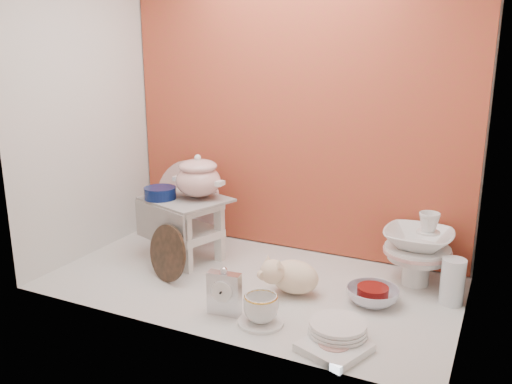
# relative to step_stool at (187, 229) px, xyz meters

# --- Properties ---
(ground) EXTENTS (1.80, 1.80, 0.00)m
(ground) POSITION_rel_step_stool_xyz_m (0.40, -0.11, -0.16)
(ground) COLOR silver
(ground) RESTS_ON ground
(niche_shell) EXTENTS (1.86, 1.03, 1.53)m
(niche_shell) POSITION_rel_step_stool_xyz_m (0.40, 0.07, 0.77)
(niche_shell) COLOR #B1372C
(niche_shell) RESTS_ON ground
(step_stool) EXTENTS (0.46, 0.43, 0.32)m
(step_stool) POSITION_rel_step_stool_xyz_m (0.00, 0.00, 0.00)
(step_stool) COLOR silver
(step_stool) RESTS_ON ground
(soup_tureen) EXTENTS (0.32, 0.32, 0.22)m
(soup_tureen) POSITION_rel_step_stool_xyz_m (0.05, 0.03, 0.27)
(soup_tureen) COLOR white
(soup_tureen) RESTS_ON step_stool
(cobalt_bowl) EXTENTS (0.19, 0.19, 0.06)m
(cobalt_bowl) POSITION_rel_step_stool_xyz_m (-0.11, -0.06, 0.19)
(cobalt_bowl) COLOR #091647
(cobalt_bowl) RESTS_ON step_stool
(floral_platter) EXTENTS (0.46, 0.19, 0.44)m
(floral_platter) POSITION_rel_step_stool_xyz_m (-0.16, 0.25, 0.06)
(floral_platter) COLOR white
(floral_platter) RESTS_ON ground
(blue_white_vase) EXTENTS (0.31, 0.31, 0.25)m
(blue_white_vase) POSITION_rel_step_stool_xyz_m (-0.17, 0.26, -0.03)
(blue_white_vase) COLOR silver
(blue_white_vase) RESTS_ON ground
(lacquer_tray) EXTENTS (0.26, 0.15, 0.26)m
(lacquer_tray) POSITION_rel_step_stool_xyz_m (0.05, -0.25, -0.03)
(lacquer_tray) COLOR black
(lacquer_tray) RESTS_ON ground
(mantel_clock) EXTENTS (0.14, 0.06, 0.20)m
(mantel_clock) POSITION_rel_step_stool_xyz_m (0.44, -0.42, -0.06)
(mantel_clock) COLOR silver
(mantel_clock) RESTS_ON ground
(plush_pig) EXTENTS (0.32, 0.27, 0.16)m
(plush_pig) POSITION_rel_step_stool_xyz_m (0.62, -0.13, -0.08)
(plush_pig) COLOR beige
(plush_pig) RESTS_ON ground
(teacup_saucer) EXTENTS (0.22, 0.22, 0.01)m
(teacup_saucer) POSITION_rel_step_stool_xyz_m (0.61, -0.43, -0.15)
(teacup_saucer) COLOR white
(teacup_saucer) RESTS_ON ground
(gold_rim_teacup) EXTENTS (0.17, 0.17, 0.11)m
(gold_rim_teacup) POSITION_rel_step_stool_xyz_m (0.61, -0.43, -0.09)
(gold_rim_teacup) COLOR white
(gold_rim_teacup) RESTS_ON teacup_saucer
(lattice_dish) EXTENTS (0.27, 0.27, 0.03)m
(lattice_dish) POSITION_rel_step_stool_xyz_m (0.92, -0.49, -0.14)
(lattice_dish) COLOR white
(lattice_dish) RESTS_ON ground
(dinner_plate_stack) EXTENTS (0.23, 0.23, 0.07)m
(dinner_plate_stack) POSITION_rel_step_stool_xyz_m (0.91, -0.42, -0.12)
(dinner_plate_stack) COLOR white
(dinner_plate_stack) RESTS_ON ground
(crystal_bowl) EXTENTS (0.27, 0.27, 0.07)m
(crystal_bowl) POSITION_rel_step_stool_xyz_m (0.95, -0.07, -0.13)
(crystal_bowl) COLOR silver
(crystal_bowl) RESTS_ON ground
(clear_glass_vase) EXTENTS (0.11, 0.11, 0.19)m
(clear_glass_vase) POSITION_rel_step_stool_xyz_m (1.24, 0.07, -0.06)
(clear_glass_vase) COLOR silver
(clear_glass_vase) RESTS_ON ground
(porcelain_tower) EXTENTS (0.31, 0.31, 0.34)m
(porcelain_tower) POSITION_rel_step_stool_xyz_m (1.07, 0.20, 0.01)
(porcelain_tower) COLOR white
(porcelain_tower) RESTS_ON ground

